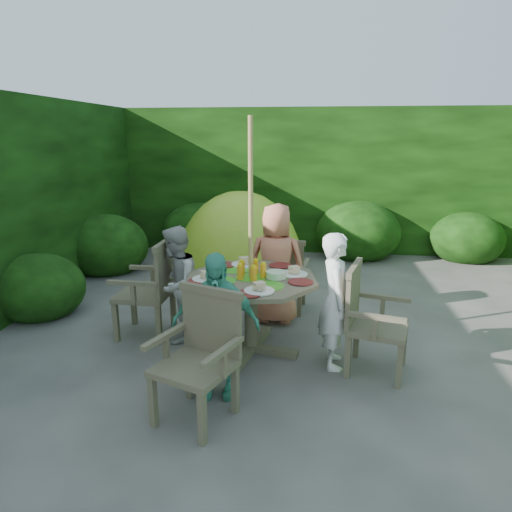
# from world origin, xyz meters

# --- Properties ---
(ground) EXTENTS (60.00, 60.00, 0.00)m
(ground) POSITION_xyz_m (0.00, 0.00, 0.00)
(ground) COLOR #484540
(ground) RESTS_ON ground
(hedge_enclosure) EXTENTS (9.00, 9.00, 2.50)m
(hedge_enclosure) POSITION_xyz_m (0.00, 1.33, 1.25)
(hedge_enclosure) COLOR black
(hedge_enclosure) RESTS_ON ground
(patio_table) EXTENTS (1.54, 1.54, 0.90)m
(patio_table) POSITION_xyz_m (-0.76, -0.46, 0.63)
(patio_table) COLOR #49422F
(patio_table) RESTS_ON ground
(parasol_pole) EXTENTS (0.05, 0.05, 2.20)m
(parasol_pole) POSITION_xyz_m (-0.76, -0.46, 1.10)
(parasol_pole) COLOR olive
(parasol_pole) RESTS_ON ground
(garden_chair_right) EXTENTS (0.61, 0.66, 0.92)m
(garden_chair_right) POSITION_xyz_m (0.31, -0.70, 0.49)
(garden_chair_right) COLOR #49422F
(garden_chair_right) RESTS_ON ground
(garden_chair_left) EXTENTS (0.54, 0.60, 0.98)m
(garden_chair_left) POSITION_xyz_m (-1.83, -0.20, 0.52)
(garden_chair_left) COLOR #49422F
(garden_chair_left) RESTS_ON ground
(garden_chair_back) EXTENTS (0.56, 0.51, 0.87)m
(garden_chair_back) POSITION_xyz_m (-0.51, 0.62, 0.46)
(garden_chair_back) COLOR #49422F
(garden_chair_back) RESTS_ON ground
(garden_chair_front) EXTENTS (0.69, 0.66, 0.92)m
(garden_chair_front) POSITION_xyz_m (-0.99, -1.53, 0.49)
(garden_chair_front) COLOR #49422F
(garden_chair_front) RESTS_ON ground
(child_right) EXTENTS (0.32, 0.47, 1.23)m
(child_right) POSITION_xyz_m (0.02, -0.63, 0.62)
(child_right) COLOR white
(child_right) RESTS_ON ground
(child_left) EXTENTS (0.45, 0.58, 1.18)m
(child_left) POSITION_xyz_m (-1.54, -0.28, 0.59)
(child_left) COLOR #AAA9A4
(child_left) RESTS_ON ground
(child_back) EXTENTS (0.69, 0.48, 1.33)m
(child_back) POSITION_xyz_m (-0.58, 0.32, 0.67)
(child_back) COLOR #E17E5C
(child_back) RESTS_ON ground
(child_front) EXTENTS (0.72, 0.35, 1.18)m
(child_front) POSITION_xyz_m (-0.94, -1.24, 0.59)
(child_front) COLOR #4BAF91
(child_front) RESTS_ON ground
(dome_tent) EXTENTS (2.13, 2.13, 2.43)m
(dome_tent) POSITION_xyz_m (-1.31, 2.39, 0.00)
(dome_tent) COLOR #9EC225
(dome_tent) RESTS_ON ground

